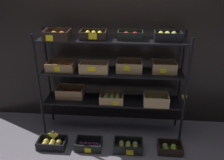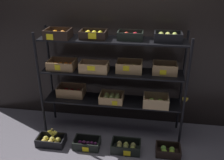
{
  "view_description": "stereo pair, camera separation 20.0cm",
  "coord_description": "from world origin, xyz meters",
  "px_view_note": "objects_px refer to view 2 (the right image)",
  "views": [
    {
      "loc": [
        0.25,
        -3.0,
        2.21
      ],
      "look_at": [
        0.0,
        0.0,
        0.8
      ],
      "focal_mm": 40.22,
      "sensor_mm": 36.0,
      "label": 1
    },
    {
      "loc": [
        0.45,
        -2.97,
        2.21
      ],
      "look_at": [
        0.0,
        0.0,
        0.8
      ],
      "focal_mm": 40.22,
      "sensor_mm": 36.0,
      "label": 2
    }
  ],
  "objects_px": {
    "banana_bunch_loose": "(53,133)",
    "crate_ground_apple_green": "(168,151)",
    "display_rack": "(112,70)",
    "crate_ground_plum": "(87,144)",
    "crate_ground_apple_gold": "(51,141)",
    "crate_ground_pear": "(126,147)"
  },
  "relations": [
    {
      "from": "crate_ground_pear",
      "to": "crate_ground_apple_green",
      "type": "bearing_deg",
      "value": 1.79
    },
    {
      "from": "crate_ground_plum",
      "to": "crate_ground_apple_green",
      "type": "relative_size",
      "value": 1.1
    },
    {
      "from": "crate_ground_apple_green",
      "to": "banana_bunch_loose",
      "type": "bearing_deg",
      "value": -178.77
    },
    {
      "from": "banana_bunch_loose",
      "to": "crate_ground_apple_green",
      "type": "bearing_deg",
      "value": 1.23
    },
    {
      "from": "crate_ground_plum",
      "to": "crate_ground_pear",
      "type": "xyz_separation_m",
      "value": [
        0.51,
        0.01,
        0.01
      ]
    },
    {
      "from": "banana_bunch_loose",
      "to": "display_rack",
      "type": "bearing_deg",
      "value": 30.3
    },
    {
      "from": "crate_ground_plum",
      "to": "crate_ground_apple_green",
      "type": "bearing_deg",
      "value": 1.35
    },
    {
      "from": "banana_bunch_loose",
      "to": "crate_ground_pear",
      "type": "bearing_deg",
      "value": 0.92
    },
    {
      "from": "crate_ground_plum",
      "to": "crate_ground_apple_green",
      "type": "distance_m",
      "value": 1.05
    },
    {
      "from": "display_rack",
      "to": "crate_ground_apple_gold",
      "type": "bearing_deg",
      "value": -150.6
    },
    {
      "from": "crate_ground_plum",
      "to": "banana_bunch_loose",
      "type": "bearing_deg",
      "value": -179.05
    },
    {
      "from": "display_rack",
      "to": "banana_bunch_loose",
      "type": "bearing_deg",
      "value": -149.7
    },
    {
      "from": "crate_ground_plum",
      "to": "crate_ground_apple_green",
      "type": "xyz_separation_m",
      "value": [
        1.05,
        0.02,
        0.0
      ]
    },
    {
      "from": "crate_ground_apple_gold",
      "to": "crate_ground_apple_green",
      "type": "xyz_separation_m",
      "value": [
        1.54,
        0.03,
        -0.0
      ]
    },
    {
      "from": "display_rack",
      "to": "crate_ground_pear",
      "type": "height_order",
      "value": "display_rack"
    },
    {
      "from": "crate_ground_apple_green",
      "to": "display_rack",
      "type": "bearing_deg",
      "value": 153.42
    },
    {
      "from": "crate_ground_apple_gold",
      "to": "crate_ground_plum",
      "type": "bearing_deg",
      "value": 1.15
    },
    {
      "from": "crate_ground_apple_gold",
      "to": "display_rack",
      "type": "bearing_deg",
      "value": 29.4
    },
    {
      "from": "crate_ground_pear",
      "to": "banana_bunch_loose",
      "type": "height_order",
      "value": "banana_bunch_loose"
    },
    {
      "from": "crate_ground_apple_gold",
      "to": "crate_ground_plum",
      "type": "height_order",
      "value": "crate_ground_plum"
    },
    {
      "from": "display_rack",
      "to": "crate_ground_plum",
      "type": "height_order",
      "value": "display_rack"
    },
    {
      "from": "crate_ground_apple_gold",
      "to": "crate_ground_apple_green",
      "type": "distance_m",
      "value": 1.54
    }
  ]
}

